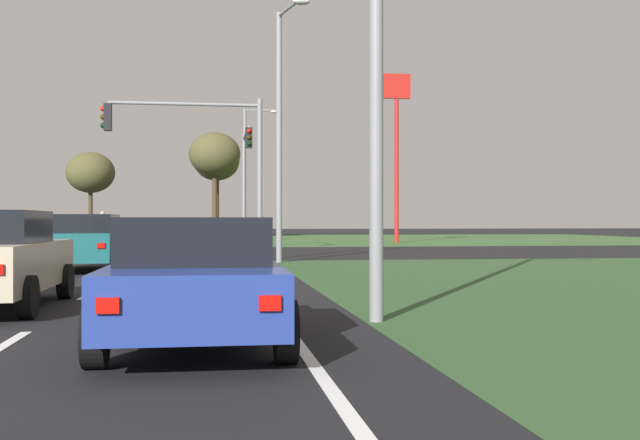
{
  "coord_description": "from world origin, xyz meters",
  "views": [
    {
      "loc": [
        5.84,
        -4.01,
        1.43
      ],
      "look_at": [
        11.45,
        34.75,
        1.47
      ],
      "focal_mm": 42.49,
      "sensor_mm": 36.0,
      "label": 1
    }
  ],
  "objects_px": {
    "traffic_signal_near_right": "(202,147)",
    "traffic_signal_far_right": "(246,166)",
    "treeline_third": "(90,173)",
    "car_maroon_fifth": "(79,231)",
    "car_blue_second": "(195,279)",
    "pedestrian_at_median": "(102,224)",
    "car_teal_fourth": "(88,242)",
    "street_lamp_second": "(281,121)",
    "fastfood_pole_sign": "(396,119)",
    "treeline_fourth": "(217,162)",
    "car_grey_third": "(204,243)",
    "street_lamp_third": "(248,167)",
    "treeline_fifth": "(215,155)"
  },
  "relations": [
    {
      "from": "pedestrian_at_median",
      "to": "car_teal_fourth",
      "type": "bearing_deg",
      "value": 175.32
    },
    {
      "from": "pedestrian_at_median",
      "to": "treeline_third",
      "type": "height_order",
      "value": "treeline_third"
    },
    {
      "from": "pedestrian_at_median",
      "to": "fastfood_pole_sign",
      "type": "bearing_deg",
      "value": -86.03
    },
    {
      "from": "car_blue_second",
      "to": "car_maroon_fifth",
      "type": "height_order",
      "value": "car_maroon_fifth"
    },
    {
      "from": "street_lamp_second",
      "to": "treeline_fourth",
      "type": "bearing_deg",
      "value": 92.63
    },
    {
      "from": "traffic_signal_near_right",
      "to": "pedestrian_at_median",
      "type": "height_order",
      "value": "traffic_signal_near_right"
    },
    {
      "from": "car_maroon_fifth",
      "to": "car_grey_third",
      "type": "bearing_deg",
      "value": 106.98
    },
    {
      "from": "treeline_fourth",
      "to": "traffic_signal_near_right",
      "type": "bearing_deg",
      "value": -91.16
    },
    {
      "from": "car_teal_fourth",
      "to": "car_blue_second",
      "type": "bearing_deg",
      "value": -76.29
    },
    {
      "from": "street_lamp_third",
      "to": "treeline_fifth",
      "type": "relative_size",
      "value": 1.04
    },
    {
      "from": "car_blue_second",
      "to": "car_maroon_fifth",
      "type": "relative_size",
      "value": 1.02
    },
    {
      "from": "treeline_third",
      "to": "treeline_fourth",
      "type": "height_order",
      "value": "treeline_fourth"
    },
    {
      "from": "traffic_signal_far_right",
      "to": "treeline_fourth",
      "type": "bearing_deg",
      "value": 92.57
    },
    {
      "from": "traffic_signal_near_right",
      "to": "street_lamp_second",
      "type": "xyz_separation_m",
      "value": [
        2.68,
        -1.7,
        0.76
      ]
    },
    {
      "from": "car_grey_third",
      "to": "street_lamp_third",
      "type": "distance_m",
      "value": 29.61
    },
    {
      "from": "car_blue_second",
      "to": "street_lamp_third",
      "type": "height_order",
      "value": "street_lamp_third"
    },
    {
      "from": "street_lamp_second",
      "to": "car_maroon_fifth",
      "type": "bearing_deg",
      "value": 114.02
    },
    {
      "from": "pedestrian_at_median",
      "to": "car_blue_second",
      "type": "bearing_deg",
      "value": 178.13
    },
    {
      "from": "street_lamp_third",
      "to": "treeline_third",
      "type": "relative_size",
      "value": 1.28
    },
    {
      "from": "street_lamp_second",
      "to": "fastfood_pole_sign",
      "type": "distance_m",
      "value": 24.57
    },
    {
      "from": "street_lamp_third",
      "to": "treeline_fifth",
      "type": "bearing_deg",
      "value": 101.34
    },
    {
      "from": "pedestrian_at_median",
      "to": "treeline_fourth",
      "type": "bearing_deg",
      "value": -26.71
    },
    {
      "from": "fastfood_pole_sign",
      "to": "treeline_fourth",
      "type": "xyz_separation_m",
      "value": [
        -11.5,
        18.6,
        -1.5
      ]
    },
    {
      "from": "fastfood_pole_sign",
      "to": "treeline_fourth",
      "type": "bearing_deg",
      "value": 121.72
    },
    {
      "from": "car_blue_second",
      "to": "street_lamp_third",
      "type": "relative_size",
      "value": 0.48
    },
    {
      "from": "street_lamp_second",
      "to": "fastfood_pole_sign",
      "type": "height_order",
      "value": "fastfood_pole_sign"
    },
    {
      "from": "traffic_signal_near_right",
      "to": "pedestrian_at_median",
      "type": "xyz_separation_m",
      "value": [
        -5.64,
        15.74,
        -2.83
      ]
    },
    {
      "from": "pedestrian_at_median",
      "to": "treeline_third",
      "type": "bearing_deg",
      "value": -1.1
    },
    {
      "from": "treeline_fifth",
      "to": "car_grey_third",
      "type": "bearing_deg",
      "value": -90.74
    },
    {
      "from": "street_lamp_third",
      "to": "pedestrian_at_median",
      "type": "xyz_separation_m",
      "value": [
        -8.46,
        -9.2,
        -3.88
      ]
    },
    {
      "from": "traffic_signal_near_right",
      "to": "traffic_signal_far_right",
      "type": "bearing_deg",
      "value": 79.63
    },
    {
      "from": "traffic_signal_near_right",
      "to": "treeline_fourth",
      "type": "bearing_deg",
      "value": 88.84
    },
    {
      "from": "car_grey_third",
      "to": "traffic_signal_near_right",
      "type": "relative_size",
      "value": 0.71
    },
    {
      "from": "car_grey_third",
      "to": "treeline_third",
      "type": "distance_m",
      "value": 43.15
    },
    {
      "from": "car_maroon_fifth",
      "to": "traffic_signal_near_right",
      "type": "bearing_deg",
      "value": 109.75
    },
    {
      "from": "car_grey_third",
      "to": "street_lamp_third",
      "type": "xyz_separation_m",
      "value": [
        2.72,
        29.16,
        4.37
      ]
    },
    {
      "from": "street_lamp_second",
      "to": "pedestrian_at_median",
      "type": "relative_size",
      "value": 4.71
    },
    {
      "from": "fastfood_pole_sign",
      "to": "treeline_third",
      "type": "bearing_deg",
      "value": 142.38
    },
    {
      "from": "traffic_signal_far_right",
      "to": "treeline_fifth",
      "type": "distance_m",
      "value": 24.88
    },
    {
      "from": "street_lamp_second",
      "to": "car_blue_second",
      "type": "bearing_deg",
      "value": -98.68
    },
    {
      "from": "fastfood_pole_sign",
      "to": "street_lamp_third",
      "type": "bearing_deg",
      "value": 155.78
    },
    {
      "from": "traffic_signal_near_right",
      "to": "fastfood_pole_sign",
      "type": "bearing_deg",
      "value": 59.27
    },
    {
      "from": "car_grey_third",
      "to": "traffic_signal_near_right",
      "type": "distance_m",
      "value": 5.37
    },
    {
      "from": "street_lamp_second",
      "to": "traffic_signal_near_right",
      "type": "bearing_deg",
      "value": 147.56
    },
    {
      "from": "pedestrian_at_median",
      "to": "treeline_fifth",
      "type": "height_order",
      "value": "treeline_fifth"
    },
    {
      "from": "treeline_third",
      "to": "car_maroon_fifth",
      "type": "bearing_deg",
      "value": -83.86
    },
    {
      "from": "street_lamp_third",
      "to": "fastfood_pole_sign",
      "type": "bearing_deg",
      "value": -24.22
    },
    {
      "from": "pedestrian_at_median",
      "to": "treeline_third",
      "type": "xyz_separation_m",
      "value": [
        -3.97,
        21.81,
        4.17
      ]
    },
    {
      "from": "car_blue_second",
      "to": "car_maroon_fifth",
      "type": "bearing_deg",
      "value": 101.24
    },
    {
      "from": "car_teal_fourth",
      "to": "treeline_third",
      "type": "distance_m",
      "value": 43.14
    }
  ]
}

